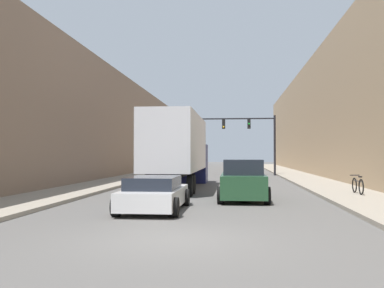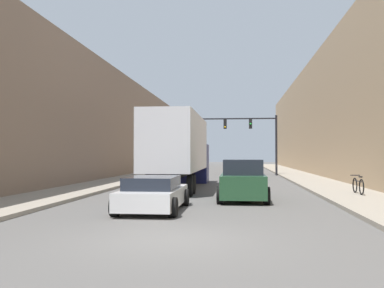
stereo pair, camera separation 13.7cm
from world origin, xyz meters
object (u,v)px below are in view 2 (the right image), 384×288
at_px(traffic_signal_gantry, 256,133).
at_px(parked_bicycle, 358,186).
at_px(sedan_car, 153,194).
at_px(semi_truck, 180,148).
at_px(suv_car, 243,181).

xyz_separation_m(traffic_signal_gantry, parked_bicycle, (3.86, -20.10, -3.46)).
bearing_deg(traffic_signal_gantry, sedan_car, -100.29).
bearing_deg(sedan_car, semi_truck, 92.50).
bearing_deg(semi_truck, suv_car, -59.01).
height_order(traffic_signal_gantry, parked_bicycle, traffic_signal_gantry).
height_order(semi_truck, parked_bicycle, semi_truck).
bearing_deg(suv_car, parked_bicycle, 18.32).
distance_m(sedan_car, traffic_signal_gantry, 26.44).
height_order(sedan_car, parked_bicycle, sedan_car).
bearing_deg(sedan_car, traffic_signal_gantry, 79.71).
xyz_separation_m(sedan_car, parked_bicycle, (8.54, 5.70, -0.06)).
relative_size(semi_truck, parked_bicycle, 6.65).
distance_m(suv_car, traffic_signal_gantry, 22.15).
distance_m(semi_truck, parked_bicycle, 10.10).
bearing_deg(suv_car, traffic_signal_gantry, 86.08).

